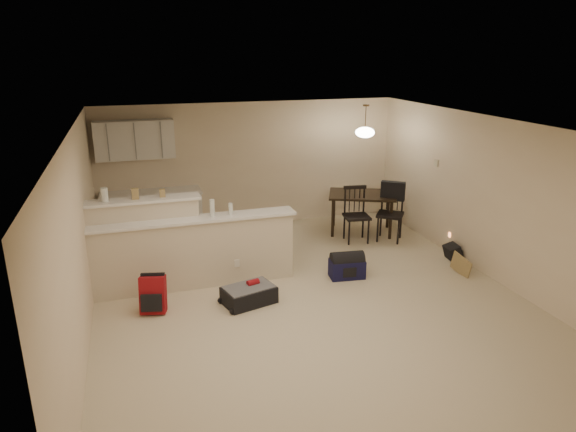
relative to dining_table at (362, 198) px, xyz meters
name	(u,v)px	position (x,y,z in m)	size (l,w,h in m)	color
room	(310,217)	(-1.94, -2.38, 0.56)	(7.00, 7.02, 2.50)	beige
breakfast_bar	(177,249)	(-3.70, -1.40, -0.09)	(3.08, 0.58, 1.39)	beige
upper_cabinets	(135,140)	(-4.14, 0.94, 1.21)	(1.40, 0.34, 0.70)	white
kitchen_counter	(153,217)	(-3.94, 0.81, -0.24)	(1.80, 0.60, 0.90)	white
thermostat	(436,163)	(1.05, -0.83, 0.81)	(0.02, 0.12, 0.12)	beige
jar	(104,195)	(-4.65, -1.26, 0.80)	(0.10, 0.10, 0.20)	silver
cereal_box	(135,194)	(-4.23, -1.26, 0.78)	(0.10, 0.07, 0.16)	#A18753
small_box	(162,193)	(-3.84, -1.26, 0.76)	(0.08, 0.06, 0.12)	#A18753
bottle_a	(212,208)	(-3.15, -1.48, 0.53)	(0.07, 0.07, 0.26)	silver
bottle_b	(231,209)	(-2.88, -1.48, 0.49)	(0.06, 0.06, 0.18)	silver
dining_table	(362,198)	(0.00, 0.00, 0.00)	(1.49, 1.28, 0.79)	black
pendant_lamp	(365,132)	(0.00, 0.00, 1.30)	(0.36, 0.36, 0.62)	brown
dining_chair_near	(357,215)	(-0.31, -0.45, -0.17)	(0.46, 0.43, 1.04)	black
dining_chair_far	(390,213)	(0.32, -0.57, -0.16)	(0.47, 0.45, 1.08)	black
suitcase	(249,295)	(-2.81, -2.27, -0.57)	(0.71, 0.46, 0.24)	black
red_backpack	(153,294)	(-4.12, -2.13, -0.44)	(0.34, 0.21, 0.51)	maroon
navy_duffel	(347,269)	(-1.12, -1.89, -0.55)	(0.54, 0.30, 0.30)	#12123B
black_daypack	(453,252)	(0.91, -1.77, -0.56)	(0.30, 0.21, 0.26)	black
cardboard_sheet	(461,265)	(0.67, -2.34, -0.54)	(0.41, 0.02, 0.31)	#A18753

